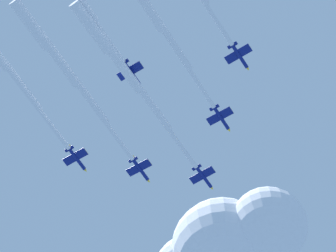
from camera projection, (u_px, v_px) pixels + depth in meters
jet_lead at (122, 67)px, 234.04m from camera, size 11.12×72.99×3.85m
jet_port_inner at (61, 63)px, 232.60m from camera, size 9.81×69.61×4.00m
jet_starboard_inner at (146, 6)px, 228.43m from camera, size 9.04×69.26×3.87m
cloud_puff at (228, 252)px, 262.97m from camera, size 55.87×45.81×38.23m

